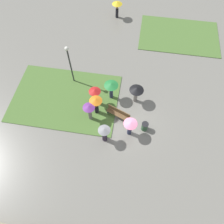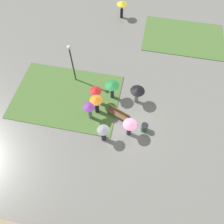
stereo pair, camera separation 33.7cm
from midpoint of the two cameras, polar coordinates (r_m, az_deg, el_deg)
The scene contains 14 objects.
ground_plane at distance 17.72m, azimuth 3.61°, elevation -3.12°, with size 90.00×90.00×0.00m, color slate.
lawn_patch_near at distance 19.43m, azimuth -12.56°, elevation 3.61°, with size 9.04×6.22×0.06m.
lawn_patch_far at distance 25.36m, azimuth 16.72°, elevation 18.62°, with size 8.19×5.48×0.06m.
park_bench at distance 17.61m, azimuth 1.16°, elevation -0.37°, with size 2.01×1.13×0.90m.
lamp_post at distance 18.51m, azimuth -11.61°, elevation 13.07°, with size 0.32×0.32×4.05m.
trash_bin at distance 17.29m, azimuth 7.98°, elevation -3.75°, with size 0.54×0.54×0.80m.
crowd_person_purple at distance 16.84m, azimuth -6.55°, elevation 0.63°, with size 0.95×0.95×1.90m.
crowd_person_pink at distance 16.23m, azimuth 4.19°, elevation -3.56°, with size 1.04×1.04×1.77m.
crowd_person_red at distance 17.65m, azimuth -5.02°, elevation 4.82°, with size 0.97×0.97×1.89m.
crowd_person_black at distance 17.78m, azimuth 5.86°, elevation 5.52°, with size 1.18×1.18×1.79m.
crowd_person_green at distance 17.86m, azimuth -0.76°, elevation 6.53°, with size 1.15×1.15×1.90m.
crowd_person_grey at distance 16.06m, azimuth -2.61°, elevation -5.46°, with size 0.91×0.91×1.80m.
crowd_person_orange at distance 17.07m, azimuth -4.77°, elevation 2.41°, with size 1.02×1.02×1.97m.
lone_walker_far_path at distance 26.07m, azimuth 0.94°, elevation 26.03°, with size 1.10×1.10×1.83m.
Camera 1 is at (0.03, -8.31, 15.66)m, focal length 35.00 mm.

